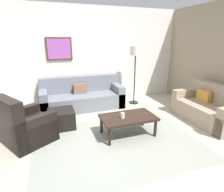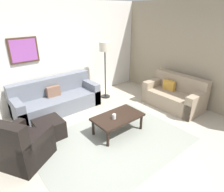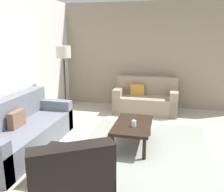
{
  "view_description": "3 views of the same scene",
  "coord_description": "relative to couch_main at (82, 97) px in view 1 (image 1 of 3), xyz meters",
  "views": [
    {
      "loc": [
        -1.11,
        -2.84,
        1.92
      ],
      "look_at": [
        0.0,
        0.29,
        0.86
      ],
      "focal_mm": 29.08,
      "sensor_mm": 36.0,
      "label": 1
    },
    {
      "loc": [
        -2.14,
        -2.55,
        2.56
      ],
      "look_at": [
        0.29,
        0.39,
        0.85
      ],
      "focal_mm": 31.12,
      "sensor_mm": 36.0,
      "label": 2
    },
    {
      "loc": [
        -3.73,
        -0.34,
        1.92
      ],
      "look_at": [
        0.3,
        0.6,
        0.9
      ],
      "focal_mm": 39.06,
      "sensor_mm": 36.0,
      "label": 3
    }
  ],
  "objects": [
    {
      "name": "ottoman",
      "position": [
        -0.67,
        -1.09,
        -0.1
      ],
      "size": [
        0.56,
        0.56,
        0.4
      ],
      "primitive_type": "cube",
      "color": "black",
      "rests_on": "ground_plane"
    },
    {
      "name": "coffee_table",
      "position": [
        0.59,
        -1.89,
        0.06
      ],
      "size": [
        1.1,
        0.64,
        0.41
      ],
      "color": "black",
      "rests_on": "ground_plane"
    },
    {
      "name": "area_rug",
      "position": [
        0.26,
        -2.12,
        -0.3
      ],
      "size": [
        3.07,
        2.24,
        0.01
      ],
      "primitive_type": "cube",
      "color": "gray",
      "rests_on": "ground_plane"
    },
    {
      "name": "rear_partition",
      "position": [
        0.26,
        0.48,
        1.1
      ],
      "size": [
        6.0,
        0.12,
        2.8
      ],
      "primitive_type": "cube",
      "color": "silver",
      "rests_on": "ground_plane"
    },
    {
      "name": "lamp_standing",
      "position": [
        1.56,
        -0.19,
        1.11
      ],
      "size": [
        0.32,
        0.32,
        1.71
      ],
      "color": "black",
      "rests_on": "ground_plane"
    },
    {
      "name": "ground_plane",
      "position": [
        0.26,
        -2.12,
        -0.3
      ],
      "size": [
        8.0,
        8.0,
        0.0
      ],
      "primitive_type": "plane",
      "color": "#B2A893"
    },
    {
      "name": "armchair_leather",
      "position": [
        -1.38,
        -1.52,
        0.01
      ],
      "size": [
        1.1,
        1.1,
        0.95
      ],
      "color": "black",
      "rests_on": "ground_plane"
    },
    {
      "name": "cup",
      "position": [
        0.45,
        -1.93,
        0.17
      ],
      "size": [
        0.08,
        0.08,
        0.11
      ],
      "primitive_type": "cylinder",
      "color": "white",
      "rests_on": "coffee_table"
    },
    {
      "name": "couch_main",
      "position": [
        0.0,
        0.0,
        0.0
      ],
      "size": [
        2.25,
        0.86,
        0.88
      ],
      "color": "slate",
      "rests_on": "ground_plane"
    },
    {
      "name": "framed_artwork",
      "position": [
        -0.5,
        0.39,
        1.34
      ],
      "size": [
        0.69,
        0.04,
        0.61
      ],
      "color": "#472D1C"
    },
    {
      "name": "couch_loveseat",
      "position": [
        2.73,
        -1.92,
        0.0
      ],
      "size": [
        0.86,
        1.59,
        0.88
      ],
      "color": "gray",
      "rests_on": "ground_plane"
    }
  ]
}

